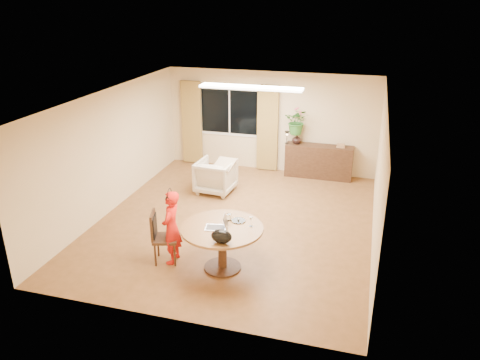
{
  "coord_description": "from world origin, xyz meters",
  "views": [
    {
      "loc": [
        2.47,
        -8.33,
        4.42
      ],
      "look_at": [
        0.16,
        -0.2,
        1.02
      ],
      "focal_mm": 35.0,
      "sensor_mm": 36.0,
      "label": 1
    }
  ],
  "objects_px": {
    "dining_table": "(222,236)",
    "armchair": "(216,176)",
    "sideboard": "(319,161)",
    "dining_chair": "(165,237)",
    "child": "(171,227)"
  },
  "relations": [
    {
      "from": "child",
      "to": "sideboard",
      "type": "distance_m",
      "value": 5.17
    },
    {
      "from": "dining_chair",
      "to": "armchair",
      "type": "height_order",
      "value": "dining_chair"
    },
    {
      "from": "armchair",
      "to": "child",
      "type": "bearing_deg",
      "value": 99.13
    },
    {
      "from": "dining_table",
      "to": "dining_chair",
      "type": "bearing_deg",
      "value": -177.45
    },
    {
      "from": "dining_table",
      "to": "sideboard",
      "type": "distance_m",
      "value": 4.88
    },
    {
      "from": "dining_chair",
      "to": "dining_table",
      "type": "bearing_deg",
      "value": -14.23
    },
    {
      "from": "child",
      "to": "dining_chair",
      "type": "bearing_deg",
      "value": -77.61
    },
    {
      "from": "sideboard",
      "to": "dining_chair",
      "type": "bearing_deg",
      "value": -113.28
    },
    {
      "from": "dining_chair",
      "to": "sideboard",
      "type": "relative_size",
      "value": 0.56
    },
    {
      "from": "dining_chair",
      "to": "sideboard",
      "type": "xyz_separation_m",
      "value": [
        2.07,
        4.81,
        -0.05
      ]
    },
    {
      "from": "child",
      "to": "armchair",
      "type": "distance_m",
      "value": 3.19
    },
    {
      "from": "dining_table",
      "to": "armchair",
      "type": "xyz_separation_m",
      "value": [
        -1.18,
        3.15,
        -0.23
      ]
    },
    {
      "from": "armchair",
      "to": "dining_chair",
      "type": "bearing_deg",
      "value": 97.09
    },
    {
      "from": "sideboard",
      "to": "dining_table",
      "type": "bearing_deg",
      "value": -102.39
    },
    {
      "from": "armchair",
      "to": "sideboard",
      "type": "xyz_separation_m",
      "value": [
        2.22,
        1.62,
        0.03
      ]
    }
  ]
}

